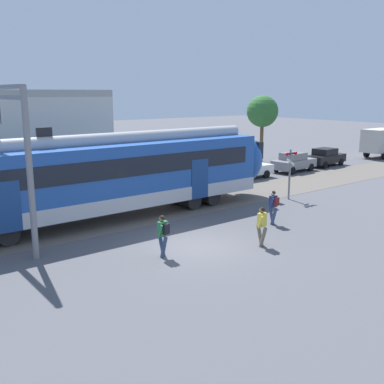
{
  "coord_description": "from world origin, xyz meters",
  "views": [
    {
      "loc": [
        -10.9,
        -13.82,
        6.21
      ],
      "look_at": [
        1.93,
        2.67,
        1.6
      ],
      "focal_mm": 42.0,
      "sensor_mm": 36.0,
      "label": 1
    }
  ],
  "objects": [
    {
      "name": "pedestrian_green",
      "position": [
        -1.67,
        -0.13,
        0.99
      ],
      "size": [
        0.54,
        0.69,
        1.67
      ],
      "color": "navy",
      "rests_on": "ground"
    },
    {
      "name": "pedestrian_navy",
      "position": [
        5.01,
        0.27,
        0.99
      ],
      "size": [
        0.54,
        0.66,
        1.67
      ],
      "color": "navy",
      "rests_on": "ground"
    },
    {
      "name": "street_tree_right",
      "position": [
        19.4,
        14.76,
        4.56
      ],
      "size": [
        2.84,
        2.84,
        6.03
      ],
      "color": "brown",
      "rests_on": "ground"
    },
    {
      "name": "catenary_gantry",
      "position": [
        -5.61,
        5.94,
        4.31
      ],
      "size": [
        0.24,
        6.64,
        6.53
      ],
      "color": "gray",
      "rests_on": "ground"
    },
    {
      "name": "crossing_signal",
      "position": [
        9.72,
        3.25,
        2.01
      ],
      "size": [
        0.96,
        0.22,
        3.0
      ],
      "color": "gray",
      "rests_on": "ground"
    },
    {
      "name": "ground_plane",
      "position": [
        0.0,
        0.0,
        0.0
      ],
      "size": [
        160.0,
        160.0,
        0.0
      ],
      "primitive_type": "plane",
      "color": "#515156"
    },
    {
      "name": "box_truck",
      "position": [
        30.96,
        9.39,
        1.57
      ],
      "size": [
        5.25,
        2.15,
        2.82
      ],
      "color": "beige",
      "rests_on": "ground"
    },
    {
      "name": "pedestrian_yellow",
      "position": [
        2.25,
        -1.59,
        0.96
      ],
      "size": [
        0.54,
        0.68,
        1.67
      ],
      "color": "#6B6051",
      "rests_on": "ground"
    },
    {
      "name": "parked_car_black",
      "position": [
        22.05,
        9.63,
        0.78
      ],
      "size": [
        4.09,
        1.93,
        1.54
      ],
      "color": "black",
      "rests_on": "ground"
    },
    {
      "name": "parked_car_grey",
      "position": [
        17.6,
        9.44,
        0.78
      ],
      "size": [
        4.09,
        1.93,
        1.54
      ],
      "color": "gray",
      "rests_on": "ground"
    },
    {
      "name": "parked_car_white",
      "position": [
        12.46,
        9.6,
        0.78
      ],
      "size": [
        4.05,
        1.86,
        1.54
      ],
      "color": "silver",
      "rests_on": "ground"
    }
  ]
}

